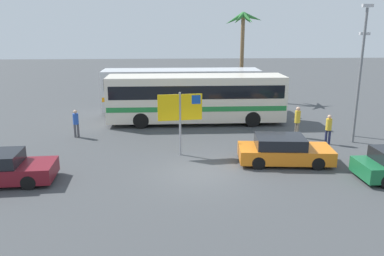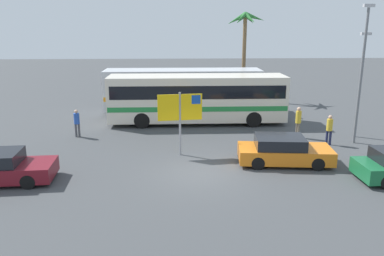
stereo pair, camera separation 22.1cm
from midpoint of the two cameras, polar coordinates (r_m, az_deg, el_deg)
ground at (r=17.27m, az=1.66°, el=-6.67°), size 120.00×120.00×0.00m
bus_front_coach at (r=25.52m, az=1.01°, el=4.63°), size 11.51×2.62×3.17m
bus_rear_coach at (r=28.97m, az=-1.11°, el=5.87°), size 11.51×2.62×3.17m
ferry_sign at (r=19.03m, az=-1.31°, el=2.70°), size 2.19×0.32×3.20m
car_orange at (r=18.74m, az=13.65°, el=-3.27°), size 4.47×2.26×1.32m
pedestrian_crossing_lot at (r=23.42m, az=-16.36°, el=0.99°), size 0.32×0.32×1.62m
pedestrian_by_bus at (r=23.14m, az=15.67°, el=1.20°), size 0.32×0.32×1.82m
pedestrian_near_sign at (r=22.32m, az=19.87°, el=0.07°), size 0.32×0.32×1.65m
lamp_post_left_side at (r=24.08m, az=23.86°, el=6.40°), size 0.56×0.20×5.97m
lamp_post_right_side at (r=22.68m, az=23.99°, el=7.77°), size 0.56×0.20×7.40m
palm_tree_seaside at (r=33.72m, az=8.03°, el=14.16°), size 3.22×3.17×7.41m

